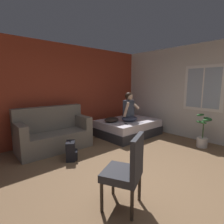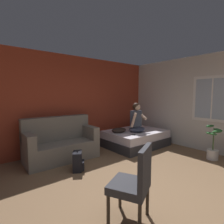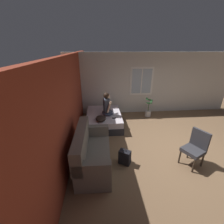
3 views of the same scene
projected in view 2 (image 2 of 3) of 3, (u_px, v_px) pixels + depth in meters
The scene contains 10 objects.
ground_plane at pixel (152, 200), 2.65m from camera, with size 40.00×40.00×0.00m, color brown.
wall_back_accent at pixel (64, 103), 4.95m from camera, with size 11.03×0.16×2.70m, color #993823.
bed at pixel (135, 138), 5.46m from camera, with size 1.83×1.37×0.48m.
couch at pixel (61, 143), 4.34m from camera, with size 1.72×0.85×1.04m.
side_chair at pixel (134, 181), 2.16m from camera, with size 0.62×0.62×0.98m.
person_seated at pixel (137, 120), 5.24m from camera, with size 0.59×0.52×0.88m.
backpack at pixel (78, 161), 3.68m from camera, with size 0.34×0.35×0.46m.
throw_pillow at pixel (119, 130), 5.15m from camera, with size 0.48×0.36×0.14m, color #2D231E.
cell_phone at pixel (134, 135), 4.86m from camera, with size 0.07×0.14×0.01m, color black.
potted_plant at pixel (213, 147), 4.29m from camera, with size 0.39×0.37×0.85m.
Camera 2 is at (-2.05, -1.56, 1.60)m, focal length 28.00 mm.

